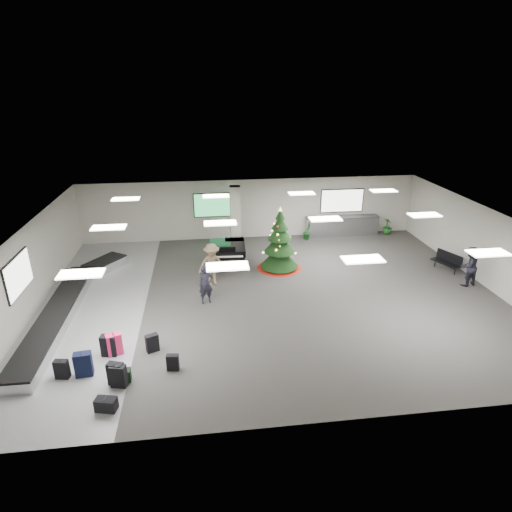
{
  "coord_description": "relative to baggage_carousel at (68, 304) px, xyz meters",
  "views": [
    {
      "loc": [
        -2.61,
        -15.12,
        8.04
      ],
      "look_at": [
        -0.53,
        1.0,
        1.33
      ],
      "focal_mm": 30.0,
      "sensor_mm": 36.0,
      "label": 1
    }
  ],
  "objects": [
    {
      "name": "potted_plant_right",
      "position": [
        15.43,
        6.58,
        0.24
      ],
      "size": [
        0.64,
        0.64,
        0.91
      ],
      "primitive_type": "imported",
      "rotation": [
        0.0,
        0.0,
        1.88
      ],
      "color": "#133C16",
      "rests_on": "ground"
    },
    {
      "name": "traveler_a",
      "position": [
        5.2,
        -0.18,
        0.56
      ],
      "size": [
        0.64,
        0.5,
        1.54
      ],
      "primitive_type": "imported",
      "rotation": [
        0.0,
        0.0,
        0.26
      ],
      "color": "black",
      "rests_on": "ground"
    },
    {
      "name": "room_envelope",
      "position": [
        7.46,
        0.75,
        2.12
      ],
      "size": [
        18.02,
        14.02,
        3.21
      ],
      "color": "#AEAA9F",
      "rests_on": "ground"
    },
    {
      "name": "pink_suitcase",
      "position": [
        2.27,
        -3.24,
        0.15
      ],
      "size": [
        0.53,
        0.41,
        0.75
      ],
      "rotation": [
        0.0,
        0.0,
        0.36
      ],
      "color": "#F41F5E",
      "rests_on": "ground"
    },
    {
      "name": "grand_piano",
      "position": [
        6.25,
        3.3,
        0.64
      ],
      "size": [
        1.73,
        2.16,
        1.19
      ],
      "rotation": [
        0.0,
        0.0,
        -0.05
      ],
      "color": "black",
      "rests_on": "ground"
    },
    {
      "name": "baggage_carousel",
      "position": [
        0.0,
        0.0,
        0.0
      ],
      "size": [
        2.28,
        9.71,
        0.43
      ],
      "color": "silver",
      "rests_on": "ground"
    },
    {
      "name": "suitcase_1",
      "position": [
        2.57,
        -4.73,
        0.14
      ],
      "size": [
        0.5,
        0.37,
        0.72
      ],
      "rotation": [
        0.0,
        0.0,
        -0.33
      ],
      "color": "black",
      "rests_on": "ground"
    },
    {
      "name": "potted_plant_left",
      "position": [
        10.78,
        6.31,
        0.23
      ],
      "size": [
        0.62,
        0.6,
        0.88
      ],
      "primitive_type": "imported",
      "rotation": [
        0.0,
        0.0,
        0.63
      ],
      "color": "#133C16",
      "rests_on": "ground"
    },
    {
      "name": "suitcase_5",
      "position": [
        0.95,
        -4.23,
        0.08
      ],
      "size": [
        0.42,
        0.27,
        0.61
      ],
      "rotation": [
        0.0,
        0.0,
        -0.15
      ],
      "color": "black",
      "rests_on": "ground"
    },
    {
      "name": "suitcase_3",
      "position": [
        3.42,
        -3.2,
        0.08
      ],
      "size": [
        0.45,
        0.36,
        0.61
      ],
      "rotation": [
        0.0,
        0.0,
        0.42
      ],
      "color": "black",
      "rests_on": "ground"
    },
    {
      "name": "bench",
      "position": [
        16.1,
        1.48,
        0.26
      ],
      "size": [
        0.92,
        1.4,
        0.84
      ],
      "rotation": [
        0.0,
        0.0,
        0.38
      ],
      "color": "black",
      "rests_on": "ground"
    },
    {
      "name": "christmas_tree",
      "position": [
        8.59,
        2.72,
        0.79
      ],
      "size": [
        2.06,
        2.06,
        2.93
      ],
      "color": "maroon",
      "rests_on": "ground"
    },
    {
      "name": "suitcase_0",
      "position": [
        2.65,
        -4.82,
        0.13
      ],
      "size": [
        0.48,
        0.33,
        0.7
      ],
      "rotation": [
        0.0,
        0.0,
        -0.22
      ],
      "color": "black",
      "rests_on": "ground"
    },
    {
      "name": "black_duffel",
      "position": [
        2.47,
        -5.75,
        -0.03
      ],
      "size": [
        0.6,
        0.42,
        0.38
      ],
      "rotation": [
        0.0,
        0.0,
        -0.23
      ],
      "color": "black",
      "rests_on": "ground"
    },
    {
      "name": "ground",
      "position": [
        7.84,
        0.08,
        -0.21
      ],
      "size": [
        18.0,
        18.0,
        0.0
      ],
      "primitive_type": "plane",
      "color": "#353230",
      "rests_on": "ground"
    },
    {
      "name": "service_counter",
      "position": [
        12.84,
        6.73,
        0.33
      ],
      "size": [
        4.05,
        0.65,
        1.08
      ],
      "color": "silver",
      "rests_on": "ground"
    },
    {
      "name": "traveler_bench",
      "position": [
        16.1,
        -0.04,
        0.65
      ],
      "size": [
        0.97,
        0.83,
        1.72
      ],
      "primitive_type": "imported",
      "rotation": [
        0.0,
        0.0,
        3.38
      ],
      "color": "black",
      "rests_on": "ground"
    },
    {
      "name": "suitcase_8",
      "position": [
        2.11,
        -3.26,
        0.14
      ],
      "size": [
        0.52,
        0.35,
        0.72
      ],
      "rotation": [
        0.0,
        0.0,
        -0.17
      ],
      "color": "black",
      "rests_on": "ground"
    },
    {
      "name": "traveler_b",
      "position": [
        5.49,
        1.45,
        0.7
      ],
      "size": [
        1.29,
        0.92,
        1.82
      ],
      "primitive_type": "imported",
      "rotation": [
        0.0,
        0.0,
        0.22
      ],
      "color": "#7E694E",
      "rests_on": "ground"
    },
    {
      "name": "suitcase_7",
      "position": [
        4.12,
        -4.26,
        0.04
      ],
      "size": [
        0.38,
        0.23,
        0.53
      ],
      "rotation": [
        0.0,
        0.0,
        -0.12
      ],
      "color": "black",
      "rests_on": "ground"
    },
    {
      "name": "navy_suitcase",
      "position": [
        1.56,
        -4.19,
        0.17
      ],
      "size": [
        0.52,
        0.34,
        0.78
      ],
      "rotation": [
        0.0,
        0.0,
        0.11
      ],
      "color": "black",
      "rests_on": "ground"
    },
    {
      "name": "green_duffel",
      "position": [
        2.66,
        -4.61,
        -0.03
      ],
      "size": [
        0.58,
        0.31,
        0.39
      ],
      "rotation": [
        0.0,
        0.0,
        0.06
      ],
      "color": "black",
      "rests_on": "ground"
    }
  ]
}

